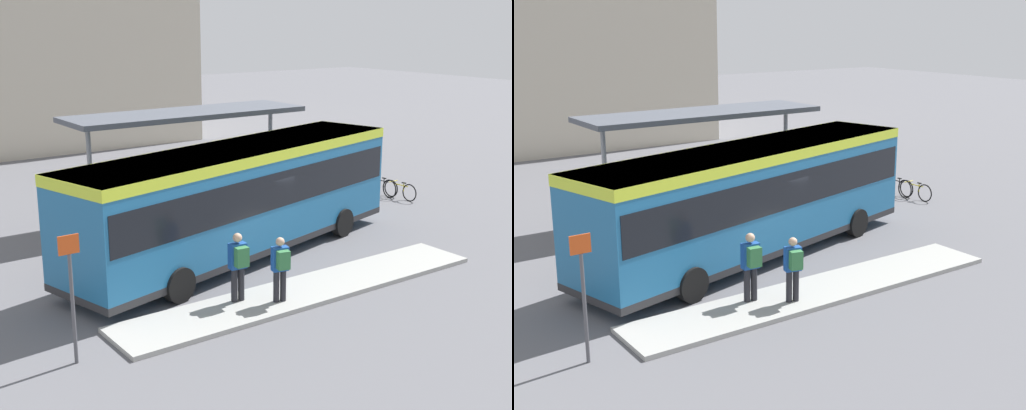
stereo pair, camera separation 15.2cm
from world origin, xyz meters
TOP-DOWN VIEW (x-y plane):
  - ground_plane at (0.00, 0.00)m, footprint 120.00×120.00m
  - curb_island at (-0.28, -3.48)m, footprint 10.84×1.80m
  - city_bus at (0.01, 0.00)m, footprint 12.19×5.38m
  - pedestrian_waiting at (-1.37, -3.79)m, footprint 0.45×0.49m
  - pedestrian_companion at (-2.20, -3.16)m, footprint 0.46×0.48m
  - bicycle_yellow at (9.09, 2.05)m, footprint 0.48×1.64m
  - bicycle_black at (8.89, 2.93)m, footprint 0.48×1.79m
  - bicycle_white at (8.77, 3.81)m, footprint 0.48×1.52m
  - bicycle_green at (8.92, 4.68)m, footprint 0.48×1.76m
  - station_shelter at (1.15, 5.02)m, footprint 8.75×2.59m
  - potted_planter_near_shelter at (1.04, 2.57)m, footprint 0.74×0.74m
  - platform_sign at (-6.67, -3.70)m, footprint 0.44×0.08m

SIDE VIEW (x-z plane):
  - ground_plane at x=0.00m, z-range 0.00..0.00m
  - curb_island at x=-0.28m, z-range 0.00..0.12m
  - bicycle_white at x=8.77m, z-range 0.00..0.66m
  - bicycle_yellow at x=9.09m, z-range 0.00..0.71m
  - bicycle_green at x=8.92m, z-range 0.00..0.76m
  - bicycle_black at x=8.89m, z-range 0.00..0.77m
  - potted_planter_near_shelter at x=1.04m, z-range 0.03..1.20m
  - pedestrian_waiting at x=-1.37m, z-range 0.24..1.91m
  - pedestrian_companion at x=-2.20m, z-range 0.25..2.02m
  - platform_sign at x=-6.67m, z-range 0.16..2.96m
  - city_bus at x=0.01m, z-range 0.28..3.62m
  - station_shelter at x=1.15m, z-range 1.71..5.48m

